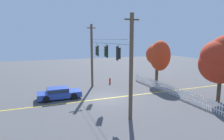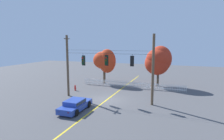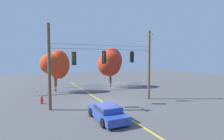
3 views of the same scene
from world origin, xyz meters
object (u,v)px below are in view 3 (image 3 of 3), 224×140
Objects in this scene: autumn_maple_mid at (110,62)px; autumn_maple_near_fence at (56,64)px; traffic_signal_northbound_secondary at (74,58)px; traffic_signal_southbound_primary at (132,57)px; parked_car at (107,112)px; traffic_signal_northbound_primary at (104,57)px; fire_hydrant at (42,100)px.

autumn_maple_near_fence is at bearing -173.62° from autumn_maple_mid.
traffic_signal_northbound_secondary is at bearing -85.55° from autumn_maple_near_fence.
traffic_signal_southbound_primary is 9.83m from autumn_maple_mid.
traffic_signal_northbound_secondary is 6.19m from parked_car.
parked_car is (-6.44, -14.11, -3.43)m from autumn_maple_mid.
traffic_signal_northbound_primary is at bearing -116.84° from autumn_maple_mid.
traffic_signal_northbound_primary is (3.03, 0.00, 0.11)m from traffic_signal_northbound_secondary.
fire_hydrant is at bearing -109.38° from autumn_maple_near_fence.
traffic_signal_northbound_secondary and traffic_signal_southbound_primary have the same top height.
parked_car is (-4.69, -4.46, -4.16)m from traffic_signal_southbound_primary.
traffic_signal_northbound_primary is 1.06× the size of traffic_signal_southbound_primary.
autumn_maple_mid is (1.75, 9.65, -0.73)m from traffic_signal_southbound_primary.
traffic_signal_northbound_secondary is 5.70m from fire_hydrant.
traffic_signal_southbound_primary is 0.32× the size of parked_car.
traffic_signal_northbound_secondary is at bearing 107.99° from parked_car.
traffic_signal_northbound_primary and traffic_signal_southbound_primary have the same top height.
parked_car reaches higher than fire_hydrant.
traffic_signal_northbound_secondary is 6.15m from traffic_signal_southbound_primary.
traffic_signal_southbound_primary is 11.09m from autumn_maple_near_fence.
traffic_signal_southbound_primary is at bearing -0.18° from traffic_signal_northbound_secondary.
autumn_maple_near_fence is 1.35× the size of parked_car.
autumn_maple_mid is (4.87, 9.63, -0.69)m from traffic_signal_northbound_primary.
traffic_signal_northbound_primary is 0.23× the size of autumn_maple_mid.
parked_car is (2.13, -13.15, -3.21)m from autumn_maple_near_fence.
parked_car is 8.26m from fire_hydrant.
traffic_signal_northbound_primary reaches higher than parked_car.
traffic_signal_northbound_primary is 0.34× the size of parked_car.
fire_hydrant is (-5.84, 2.59, -4.33)m from traffic_signal_northbound_primary.
traffic_signal_northbound_secondary is 1.07× the size of traffic_signal_northbound_primary.
traffic_signal_northbound_secondary is 0.24× the size of autumn_maple_mid.
traffic_signal_northbound_secondary reaches higher than parked_car.
autumn_maple_near_fence is 8.63m from autumn_maple_mid.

